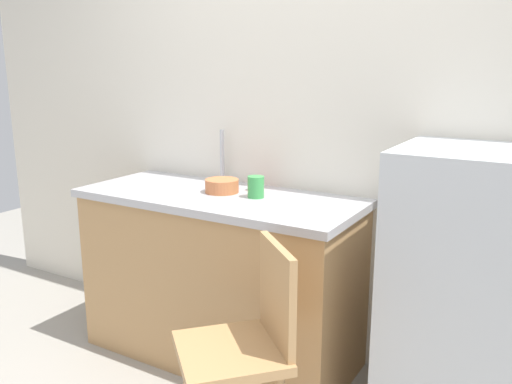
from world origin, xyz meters
TOP-DOWN VIEW (x-y plane):
  - back_wall at (0.00, 1.00)m, footprint 4.80×0.10m
  - cabinet_base at (-0.33, 0.65)m, footprint 1.44×0.60m
  - countertop at (-0.33, 0.65)m, footprint 1.48×0.64m
  - faucet at (-0.48, 0.90)m, footprint 0.02×0.02m
  - refrigerator at (0.86, 0.66)m, footprint 0.53×0.58m
  - chair at (0.21, 0.05)m, footprint 0.57×0.57m
  - terracotta_bowl at (-0.33, 0.69)m, footprint 0.17×0.17m
  - cup_red at (-0.20, 0.81)m, footprint 0.07×0.07m
  - cup_green at (-0.13, 0.68)m, footprint 0.08×0.08m

SIDE VIEW (x-z plane):
  - cabinet_base at x=-0.33m, z-range 0.00..0.86m
  - chair at x=0.21m, z-range 0.05..0.94m
  - refrigerator at x=0.86m, z-range 0.00..1.23m
  - countertop at x=-0.33m, z-range 0.86..0.90m
  - terracotta_bowl at x=-0.33m, z-range 0.90..0.97m
  - cup_red at x=-0.20m, z-range 0.90..0.98m
  - cup_green at x=-0.13m, z-range 0.90..1.01m
  - faucet at x=-0.48m, z-range 0.90..1.20m
  - back_wall at x=0.00m, z-range 0.00..2.53m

